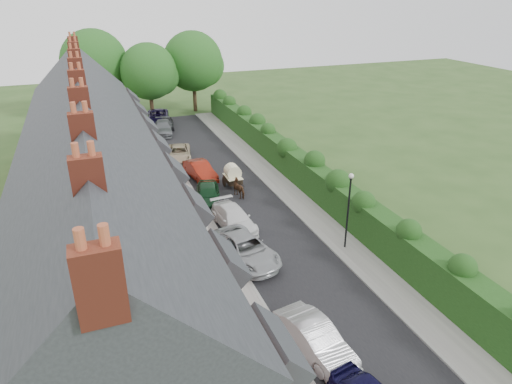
# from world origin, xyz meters

# --- Properties ---
(ground) EXTENTS (140.00, 140.00, 0.00)m
(ground) POSITION_xyz_m (0.00, 0.00, 0.00)
(ground) COLOR #2D4C1E
(ground) RESTS_ON ground
(road) EXTENTS (6.00, 58.00, 0.02)m
(road) POSITION_xyz_m (-0.50, 11.00, 0.01)
(road) COLOR black
(road) RESTS_ON ground
(pavement_hedge_side) EXTENTS (2.20, 58.00, 0.12)m
(pavement_hedge_side) POSITION_xyz_m (3.60, 11.00, 0.06)
(pavement_hedge_side) COLOR gray
(pavement_hedge_side) RESTS_ON ground
(pavement_house_side) EXTENTS (1.70, 58.00, 0.12)m
(pavement_house_side) POSITION_xyz_m (-4.35, 11.00, 0.06)
(pavement_house_side) COLOR gray
(pavement_house_side) RESTS_ON ground
(kerb_hedge_side) EXTENTS (0.18, 58.00, 0.13)m
(kerb_hedge_side) POSITION_xyz_m (2.55, 11.00, 0.07)
(kerb_hedge_side) COLOR gray
(kerb_hedge_side) RESTS_ON ground
(kerb_house_side) EXTENTS (0.18, 58.00, 0.13)m
(kerb_house_side) POSITION_xyz_m (-3.55, 11.00, 0.07)
(kerb_house_side) COLOR gray
(kerb_house_side) RESTS_ON ground
(hedge) EXTENTS (2.10, 58.00, 2.85)m
(hedge) POSITION_xyz_m (5.40, 11.00, 1.60)
(hedge) COLOR #173511
(hedge) RESTS_ON ground
(terrace_row) EXTENTS (9.05, 40.50, 11.50)m
(terrace_row) POSITION_xyz_m (-10.87, 9.98, 4.47)
(terrace_row) COLOR brown
(terrace_row) RESTS_ON ground
(garden_wall_row) EXTENTS (0.35, 40.35, 1.10)m
(garden_wall_row) POSITION_xyz_m (-5.35, 10.00, 0.46)
(garden_wall_row) COLOR maroon
(garden_wall_row) RESTS_ON ground
(lamppost) EXTENTS (0.32, 0.32, 5.16)m
(lamppost) POSITION_xyz_m (3.40, 4.00, 3.30)
(lamppost) COLOR black
(lamppost) RESTS_ON ground
(tree_far_left) EXTENTS (7.14, 6.80, 9.29)m
(tree_far_left) POSITION_xyz_m (-2.65, 40.08, 5.71)
(tree_far_left) COLOR #332316
(tree_far_left) RESTS_ON ground
(tree_far_right) EXTENTS (7.98, 7.60, 10.31)m
(tree_far_right) POSITION_xyz_m (3.39, 42.08, 6.31)
(tree_far_right) COLOR #332316
(tree_far_right) RESTS_ON ground
(tree_far_back) EXTENTS (8.40, 8.00, 10.82)m
(tree_far_back) POSITION_xyz_m (-8.59, 43.08, 6.62)
(tree_far_back) COLOR #332316
(tree_far_back) RESTS_ON ground
(car_silver_a) EXTENTS (2.41, 4.84, 1.53)m
(car_silver_a) POSITION_xyz_m (-2.61, -3.41, 0.76)
(car_silver_a) COLOR silver
(car_silver_a) RESTS_ON ground
(car_silver_b) EXTENTS (3.59, 5.90, 1.53)m
(car_silver_b) POSITION_xyz_m (-3.00, 5.00, 0.77)
(car_silver_b) COLOR #9DA1A4
(car_silver_b) RESTS_ON ground
(car_white) EXTENTS (2.40, 5.06, 1.42)m
(car_white) POSITION_xyz_m (-2.35, 9.13, 0.71)
(car_white) COLOR white
(car_white) RESTS_ON ground
(car_green) EXTENTS (2.84, 4.81, 1.53)m
(car_green) POSITION_xyz_m (-3.00, 13.50, 0.77)
(car_green) COLOR #0F3218
(car_green) RESTS_ON ground
(car_red) EXTENTS (2.26, 4.69, 1.48)m
(car_red) POSITION_xyz_m (-2.30, 18.63, 0.74)
(car_red) COLOR maroon
(car_red) RESTS_ON ground
(car_beige) EXTENTS (3.05, 5.05, 1.31)m
(car_beige) POSITION_xyz_m (-3.00, 24.01, 0.66)
(car_beige) COLOR tan
(car_beige) RESTS_ON ground
(car_grey) EXTENTS (2.90, 5.26, 1.44)m
(car_grey) POSITION_xyz_m (-2.93, 33.00, 0.72)
(car_grey) COLOR slate
(car_grey) RESTS_ON ground
(car_black) EXTENTS (2.07, 3.97, 1.29)m
(car_black) POSITION_xyz_m (-2.12, 35.00, 0.65)
(car_black) COLOR black
(car_black) RESTS_ON ground
(horse) EXTENTS (1.17, 1.80, 1.41)m
(horse) POSITION_xyz_m (-0.28, 13.91, 0.70)
(horse) COLOR #4B2D1B
(horse) RESTS_ON ground
(horse_cart) EXTENTS (1.28, 2.84, 2.05)m
(horse_cart) POSITION_xyz_m (-0.28, 15.71, 1.17)
(horse_cart) COLOR black
(horse_cart) RESTS_ON ground
(car_extra_far) EXTENTS (3.40, 5.87, 1.54)m
(car_extra_far) POSITION_xyz_m (-2.65, 37.87, 0.77)
(car_extra_far) COLOR black
(car_extra_far) RESTS_ON ground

